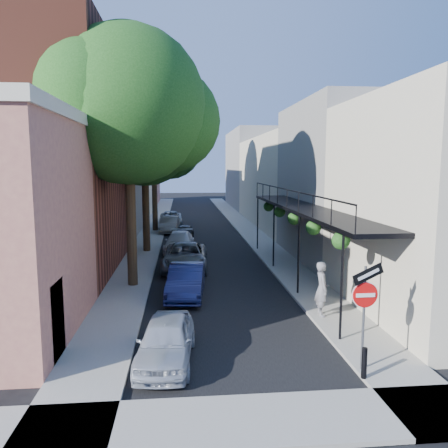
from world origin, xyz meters
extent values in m
plane|color=black|center=(0.00, 0.00, 0.00)|extent=(160.00, 160.00, 0.00)
cube|color=black|center=(0.00, 30.00, 0.01)|extent=(6.00, 64.00, 0.01)
cube|color=gray|center=(-4.00, 30.00, 0.06)|extent=(2.00, 64.00, 0.12)
cube|color=gray|center=(4.00, 30.00, 0.06)|extent=(2.00, 64.00, 0.12)
cube|color=gray|center=(0.00, -1.00, 0.06)|extent=(12.00, 2.00, 0.12)
cube|color=beige|center=(-5.05, 2.50, 1.20)|extent=(0.10, 1.20, 2.20)
cube|color=brown|center=(-10.00, 14.00, 6.00)|extent=(10.00, 12.00, 12.00)
cube|color=gray|center=(-5.02, 14.00, 8.00)|extent=(0.06, 7.00, 4.00)
cube|color=gray|center=(-9.00, 26.00, 4.50)|extent=(8.00, 12.00, 9.00)
cube|color=beige|center=(-9.00, 40.00, 5.00)|extent=(8.00, 16.00, 10.00)
cube|color=tan|center=(-9.00, 54.00, 4.00)|extent=(8.00, 12.00, 8.00)
cube|color=gray|center=(9.00, 15.00, 4.50)|extent=(8.00, 10.00, 9.00)
cube|color=beige|center=(9.00, 30.00, 4.00)|extent=(8.00, 20.00, 8.00)
cube|color=gray|center=(9.00, 48.00, 5.00)|extent=(8.00, 16.00, 10.00)
cube|color=black|center=(4.20, 10.00, 3.50)|extent=(2.00, 16.00, 0.15)
cube|color=black|center=(3.25, 10.00, 4.38)|extent=(0.05, 16.00, 0.05)
cylinder|color=black|center=(3.30, 3.00, 1.81)|extent=(0.08, 0.08, 3.40)
cylinder|color=black|center=(3.30, 18.00, 1.81)|extent=(0.08, 0.08, 3.40)
sphere|color=#174313|center=(3.60, 4.00, 3.05)|extent=(0.60, 0.60, 0.60)
sphere|color=#174313|center=(3.60, 10.00, 3.05)|extent=(0.60, 0.60, 0.60)
sphere|color=#174313|center=(3.60, 16.00, 3.05)|extent=(0.60, 0.60, 0.60)
cylinder|color=#595B60|center=(3.15, 1.00, 1.45)|extent=(0.07, 0.07, 2.90)
cylinder|color=red|center=(3.15, 0.96, 2.15)|extent=(0.66, 0.04, 0.66)
cube|color=white|center=(3.15, 0.93, 2.15)|extent=(0.50, 0.02, 0.10)
cylinder|color=white|center=(3.15, 0.98, 2.15)|extent=(0.70, 0.02, 0.70)
cube|color=black|center=(3.20, 0.95, 2.70)|extent=(0.89, 0.15, 0.58)
cube|color=white|center=(3.20, 0.92, 2.70)|extent=(0.60, 0.10, 0.31)
cylinder|color=black|center=(3.00, 0.50, 0.52)|extent=(0.14, 0.14, 0.80)
cylinder|color=#312113|center=(-3.80, 10.00, 3.50)|extent=(0.44, 0.44, 7.00)
sphere|color=#174313|center=(-3.80, 10.00, 8.02)|extent=(6.80, 6.80, 6.80)
sphere|color=#174313|center=(-2.10, 11.02, 7.52)|extent=(4.76, 4.76, 4.76)
cylinder|color=#312113|center=(-3.80, 18.00, 3.15)|extent=(0.44, 0.44, 6.30)
sphere|color=#174313|center=(-3.80, 18.00, 7.20)|extent=(6.00, 6.00, 6.00)
sphere|color=#174313|center=(-2.30, 18.90, 6.70)|extent=(4.20, 4.20, 4.20)
cylinder|color=#312113|center=(-3.80, 27.00, 3.67)|extent=(0.44, 0.44, 7.35)
sphere|color=#174313|center=(-3.80, 27.00, 8.40)|extent=(7.00, 7.00, 7.00)
sphere|color=#174313|center=(-2.05, 28.05, 7.90)|extent=(4.90, 4.90, 4.90)
imported|color=#A8AFBB|center=(-2.02, 2.15, 0.63)|extent=(1.78, 3.80, 1.26)
imported|color=#161C47|center=(-1.40, 8.32, 0.67)|extent=(1.77, 4.18, 1.34)
imported|color=slate|center=(-1.40, 13.14, 0.69)|extent=(2.53, 5.07, 1.38)
imported|color=silver|center=(-1.74, 18.08, 0.63)|extent=(2.08, 4.43, 1.25)
imported|color=black|center=(-1.40, 22.30, 0.57)|extent=(1.57, 3.44, 1.15)
imported|color=slate|center=(-2.60, 26.29, 0.66)|extent=(1.67, 4.11, 1.33)
imported|color=#8B969D|center=(-2.60, 31.07, 0.62)|extent=(2.13, 4.50, 1.24)
imported|color=slate|center=(3.40, 5.17, 1.10)|extent=(0.52, 0.75, 1.96)
camera|label=1|loc=(-1.52, -9.55, 5.46)|focal=35.00mm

